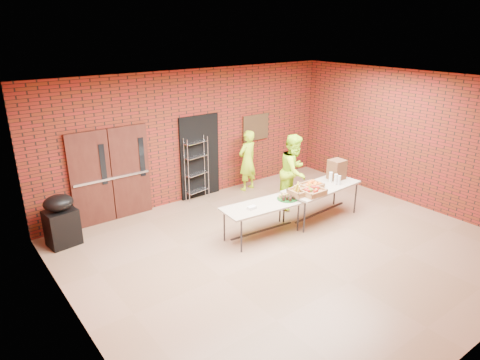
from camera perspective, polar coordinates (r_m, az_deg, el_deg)
name	(u,v)px	position (r m, az deg, el deg)	size (l,w,h in m)	color
room	(294,173)	(7.94, 7.21, 0.94)	(8.08, 7.08, 3.28)	#89664A
double_doors	(111,175)	(9.81, -16.77, 0.61)	(1.78, 0.12, 2.10)	#441D13
dark_doorway	(200,157)	(10.77, -5.40, 3.10)	(1.10, 0.06, 2.10)	black
bronze_plaque	(256,127)	(11.65, 2.12, 7.02)	(0.85, 0.04, 0.70)	#412F1A
wire_rack	(197,169)	(10.64, -5.81, 1.49)	(0.59, 0.20, 1.61)	#B3B5BB
table_left	(262,208)	(8.79, 3.00, -3.69)	(1.76, 0.86, 0.70)	#B9A68D
table_right	(322,189)	(9.76, 10.83, -1.14)	(1.93, 0.91, 0.77)	#B9A68D
basket_bananas	(300,191)	(9.18, 8.07, -1.49)	(0.47, 0.37, 0.15)	olive
basket_oranges	(311,186)	(9.52, 9.47, -0.76)	(0.48, 0.37, 0.15)	olive
basket_apples	(313,192)	(9.19, 9.74, -1.55)	(0.49, 0.38, 0.15)	olive
muffin_tray	(287,197)	(9.07, 6.35, -2.26)	(0.44, 0.44, 0.11)	#134A16
napkin_box	(252,208)	(8.56, 1.60, -3.70)	(0.17, 0.11, 0.06)	silver
coffee_dispenser	(337,169)	(10.17, 12.78, 1.38)	(0.35, 0.31, 0.46)	brown
cup_stack_front	(336,179)	(9.86, 12.65, 0.09)	(0.08, 0.08, 0.24)	silver
cup_stack_mid	(339,180)	(9.85, 13.09, -0.03)	(0.07, 0.07, 0.21)	silver
cup_stack_back	(331,177)	(9.97, 12.01, 0.37)	(0.08, 0.08, 0.24)	silver
covered_grill	(61,220)	(9.20, -22.75, -4.96)	(0.64, 0.56, 1.07)	black
volunteer_woman	(247,160)	(11.24, 0.99, 2.62)	(0.59, 0.39, 1.61)	#B4F31B
volunteer_man	(294,171)	(10.23, 7.20, 1.18)	(0.87, 0.68, 1.79)	#B4F31B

